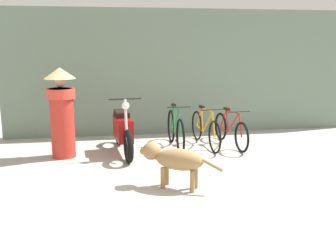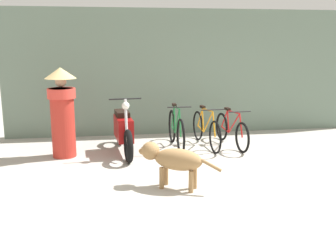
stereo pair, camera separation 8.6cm
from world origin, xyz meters
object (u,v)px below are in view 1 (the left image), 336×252
(bicycle_1, at_px, (205,129))
(person_in_robes, at_px, (62,109))
(stray_dog, at_px, (174,159))
(motorcycle, at_px, (123,131))
(bicycle_0, at_px, (175,130))
(bicycle_2, at_px, (231,130))

(bicycle_1, height_order, person_in_robes, person_in_robes)
(stray_dog, bearing_deg, bicycle_1, -85.80)
(bicycle_1, relative_size, motorcycle, 0.92)
(bicycle_1, bearing_deg, stray_dog, -29.93)
(motorcycle, bearing_deg, bicycle_0, 94.98)
(bicycle_2, distance_m, person_in_robes, 3.36)
(bicycle_0, bearing_deg, bicycle_2, 89.59)
(motorcycle, bearing_deg, bicycle_1, 93.17)
(bicycle_1, height_order, stray_dog, bicycle_1)
(bicycle_0, distance_m, motorcycle, 1.07)
(motorcycle, relative_size, person_in_robes, 1.15)
(person_in_robes, bearing_deg, bicycle_1, -141.92)
(stray_dog, distance_m, person_in_robes, 2.61)
(bicycle_2, xyz_separation_m, stray_dog, (-1.57, -2.16, 0.11))
(person_in_robes, bearing_deg, motorcycle, -144.74)
(person_in_robes, bearing_deg, bicycle_2, -143.92)
(bicycle_1, distance_m, bicycle_2, 0.52)
(stray_dog, relative_size, person_in_robes, 0.69)
(bicycle_1, xyz_separation_m, bicycle_2, (0.52, -0.06, -0.02))
(bicycle_2, bearing_deg, bicycle_0, -95.79)
(bicycle_1, relative_size, person_in_robes, 1.05)
(motorcycle, distance_m, stray_dog, 2.07)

